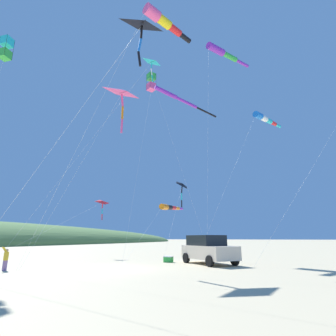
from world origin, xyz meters
name	(u,v)px	position (x,y,z in m)	size (l,w,h in m)	color
ground_plane	(109,269)	(0.00, 0.00, 0.00)	(600.00, 600.00, 0.00)	#C6B58C
parked_car	(208,249)	(-4.09, -5.19, 0.95)	(4.49, 4.16, 1.85)	beige
cooler_box	(168,259)	(-1.13, -5.24, 0.21)	(0.62, 0.42, 0.42)	green
person_child_green_jacket	(6,257)	(4.50, 3.03, 0.67)	(0.36, 0.42, 1.22)	#8E6B9E
kite_windsock_striped_overhead	(163,21)	(-3.21, -0.02, 15.29)	(8.32, 5.13, 15.74)	#EF4C93
kite_delta_small_distant	(122,93)	(0.61, -1.23, 11.69)	(4.22, 5.25, 12.16)	#EF4C93
kite_box_orange_high_right	(151,82)	(4.28, -11.87, 19.66)	(3.21, 8.83, 20.75)	green
kite_delta_checkered_midright	(102,203)	(6.53, -7.06, 4.86)	(1.05, 11.83, 5.19)	red
kite_delta_magenta_far_left	(152,62)	(0.85, -5.86, 17.34)	(6.41, 9.24, 17.70)	#1EB7C6
kite_windsock_red_high_left	(170,208)	(3.78, -15.98, 5.15)	(2.80, 16.97, 5.56)	orange
kite_windsock_teal_far_right	(265,119)	(-7.69, -15.49, 14.00)	(6.55, 11.72, 14.33)	blue
kite_windsock_long_streamer_right	(223,53)	(-4.10, -13.58, 22.04)	(3.64, 10.75, 22.55)	purple
kite_delta_green_low_center	(183,185)	(0.63, -12.35, 6.92)	(1.53, 7.06, 7.41)	black
kite_delta_blue_topmost	(142,25)	(-4.72, 4.89, 10.30)	(9.53, 1.64, 10.67)	black
kite_windsock_white_trailing	(177,98)	(0.26, -10.30, 15.79)	(6.67, 9.36, 16.69)	purple
kite_box_rainbow_low_near	(6,48)	(9.63, 2.02, 16.17)	(4.94, 4.17, 17.12)	#1EB7C6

